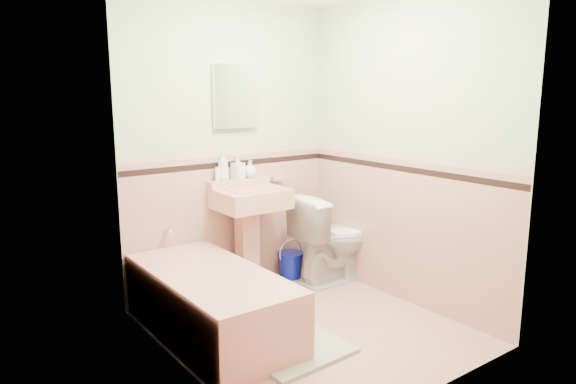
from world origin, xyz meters
TOP-DOWN VIEW (x-y plane):
  - floor at (0.00, 0.00)m, footprint 2.20×2.20m
  - wall_back at (0.00, 1.10)m, footprint 2.50×0.00m
  - wall_front at (0.00, -1.10)m, footprint 2.50×0.00m
  - wall_left at (-1.00, 0.00)m, footprint 0.00×2.50m
  - wall_right at (1.00, 0.00)m, footprint 0.00×2.50m
  - wainscot_back at (0.00, 1.09)m, footprint 2.00×0.00m
  - wainscot_front at (0.00, -1.09)m, footprint 2.00×0.00m
  - wainscot_left at (-0.99, 0.00)m, footprint 0.00×2.20m
  - wainscot_right at (0.99, 0.00)m, footprint 0.00×2.20m
  - accent_back at (0.00, 1.08)m, footprint 2.00×0.00m
  - accent_front at (0.00, -1.08)m, footprint 2.00×0.00m
  - accent_left at (-0.98, 0.00)m, footprint 0.00×2.20m
  - accent_right at (0.98, 0.00)m, footprint 0.00×2.20m
  - cap_back at (0.00, 1.08)m, footprint 2.00×0.00m
  - cap_front at (0.00, -1.08)m, footprint 2.00×0.00m
  - cap_left at (-0.98, 0.00)m, footprint 0.00×2.20m
  - cap_right at (0.98, 0.00)m, footprint 0.00×2.20m
  - bathtub at (-0.63, 0.33)m, footprint 0.70×1.50m
  - tub_faucet at (-0.63, 1.05)m, footprint 0.04×0.12m
  - sink at (0.05, 0.86)m, footprint 0.59×0.48m
  - sink_faucet at (0.05, 1.00)m, footprint 0.02×0.02m
  - medicine_cabinet at (0.05, 1.07)m, footprint 0.43×0.04m
  - soap_dish at (0.47, 1.06)m, footprint 0.11×0.06m
  - soap_bottle_left at (-0.11, 1.04)m, footprint 0.11×0.11m
  - soap_bottle_mid at (0.04, 1.04)m, footprint 0.12×0.12m
  - soap_bottle_right at (0.16, 1.04)m, footprint 0.15×0.15m
  - tube at (-0.17, 1.04)m, footprint 0.04×0.04m
  - toilet at (0.83, 0.65)m, footprint 0.81×0.46m
  - bucket at (0.55, 0.95)m, footprint 0.25×0.25m
  - bath_mat at (-0.29, -0.30)m, footprint 0.70×0.48m
  - shoe at (-0.42, -0.25)m, footprint 0.15×0.12m

SIDE VIEW (x-z plane):
  - floor at x=0.00m, z-range 0.00..0.00m
  - bath_mat at x=-0.29m, z-range 0.00..0.03m
  - shoe at x=-0.42m, z-range 0.03..0.08m
  - bucket at x=0.55m, z-range 0.00..0.25m
  - bathtub at x=-0.63m, z-range 0.00..0.45m
  - toilet at x=0.83m, z-range 0.00..0.82m
  - sink at x=0.05m, z-range 0.00..0.93m
  - wainscot_back at x=0.00m, z-range -0.40..1.60m
  - wainscot_front at x=0.00m, z-range -0.40..1.60m
  - wainscot_left at x=-0.99m, z-range -0.50..1.70m
  - wainscot_right at x=0.99m, z-range -0.50..1.70m
  - tub_faucet at x=-0.63m, z-range 0.61..0.65m
  - sink_faucet at x=0.05m, z-range 0.90..1.00m
  - soap_dish at x=0.47m, z-range 0.93..0.97m
  - tube at x=-0.17m, z-range 0.99..1.11m
  - soap_bottle_right at x=0.16m, z-range 0.99..1.14m
  - soap_bottle_mid at x=0.04m, z-range 0.99..1.20m
  - soap_bottle_left at x=-0.11m, z-range 0.99..1.24m
  - accent_left at x=-0.98m, z-range 0.02..2.22m
  - accent_right at x=0.98m, z-range 0.02..2.22m
  - accent_back at x=0.00m, z-range 0.12..2.12m
  - accent_front at x=0.00m, z-range 0.12..2.12m
  - cap_back at x=0.00m, z-range 0.22..2.22m
  - cap_front at x=0.00m, z-range 0.22..2.22m
  - cap_left at x=-0.98m, z-range 0.12..2.32m
  - cap_right at x=0.98m, z-range 0.12..2.32m
  - wall_back at x=0.00m, z-range 0.00..2.50m
  - wall_front at x=0.00m, z-range 0.00..2.50m
  - wall_left at x=-1.00m, z-range 0.00..2.50m
  - wall_right at x=1.00m, z-range 0.00..2.50m
  - medicine_cabinet at x=0.05m, z-range 1.43..1.97m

